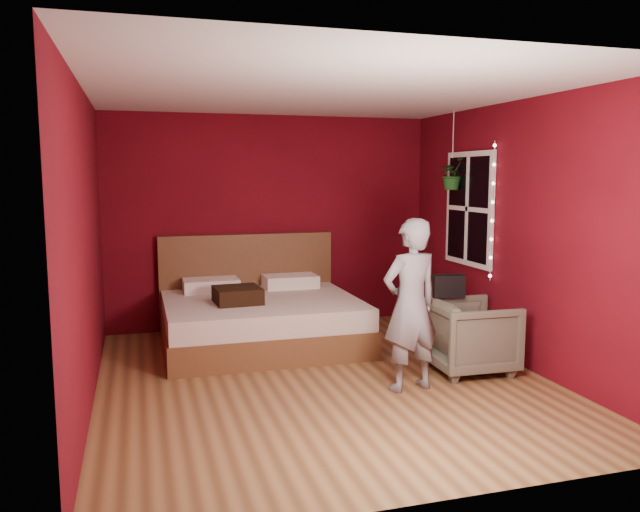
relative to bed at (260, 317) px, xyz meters
The scene contains 10 objects.
floor 1.47m from the bed, 77.05° to the right, with size 4.50×4.50×0.00m, color olive.
room_walls 1.99m from the bed, 77.05° to the right, with size 4.04×4.54×2.62m.
window 2.63m from the bed, 12.35° to the right, with size 0.05×0.97×1.27m.
fairy_lights 2.76m from the bed, 24.40° to the right, with size 0.04×0.04×1.45m.
bed is the anchor object (origin of this frame).
person 2.14m from the bed, 62.23° to the right, with size 0.55×0.36×1.51m, color slate.
armchair 2.33m from the bed, 41.62° to the right, with size 0.74×0.76×0.69m, color #555443.
handbag 2.15m from the bed, 39.20° to the right, with size 0.30×0.15×0.22m, color black.
throw_pillow 0.48m from the bed, 139.76° to the right, with size 0.47×0.47×0.17m, color black.
hanging_plant 2.73m from the bed, ahead, with size 0.39×0.36×0.89m.
Camera 1 is at (-1.60, -5.31, 1.88)m, focal length 35.00 mm.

